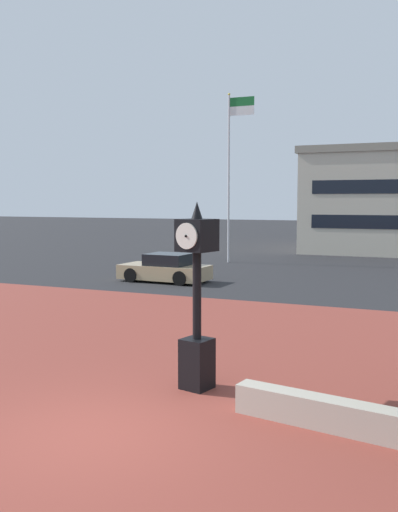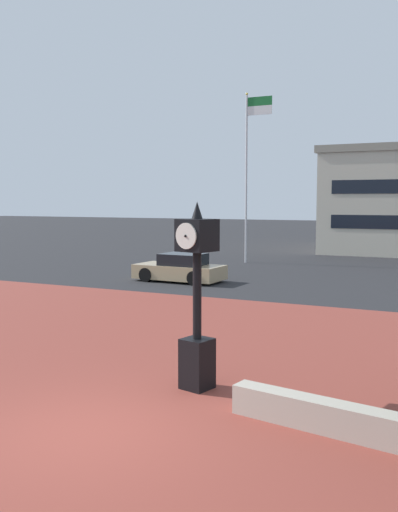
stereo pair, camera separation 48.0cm
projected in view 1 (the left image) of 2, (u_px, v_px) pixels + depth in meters
ground_plane at (93, 434)px, 9.03m from camera, size 200.00×200.00×0.00m
plaza_brick_paving at (199, 364)px, 12.89m from camera, size 44.00×16.45×0.01m
planter_wall at (328, 414)px, 9.20m from camera, size 3.22×0.94×0.50m
street_clock at (197, 300)px, 11.06m from camera, size 0.74×0.77×3.64m
car_street_mid at (165, 269)px, 26.08m from camera, size 4.09×2.07×1.28m
flagpole_primary at (231, 164)px, 33.70m from camera, size 1.60×0.14×9.89m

